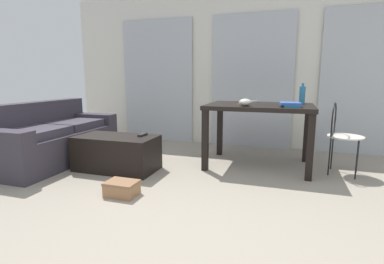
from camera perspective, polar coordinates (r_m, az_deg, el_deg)
ground_plane at (r=3.11m, az=6.64°, el=-10.04°), size 7.27×7.27×0.00m
wall_back at (r=4.81m, az=11.70°, el=11.93°), size 6.26×0.10×2.46m
curtains at (r=4.72m, az=11.49°, el=9.51°), size 4.46×0.03×2.05m
couch at (r=4.24m, az=-25.67°, el=-1.24°), size 0.83×1.73×0.78m
coffee_table at (r=3.62m, az=-14.42°, el=-3.97°), size 0.96×0.50×0.41m
craft_table at (r=3.68m, az=12.95°, el=3.63°), size 1.25×0.87×0.77m
wire_chair at (r=3.71m, az=26.77°, el=0.34°), size 0.38×0.41×0.82m
bottle_near at (r=3.85m, az=20.61°, el=6.73°), size 0.07×0.07×0.25m
bowl at (r=3.40m, az=10.29°, el=5.68°), size 0.14×0.14×0.08m
book_stack at (r=3.46m, az=18.60°, el=5.10°), size 0.25×0.29×0.05m
tv_remote_on_table at (r=3.97m, az=11.74°, el=5.80°), size 0.11×0.15×0.02m
scissors at (r=3.63m, az=9.39°, el=5.36°), size 0.11×0.04×0.00m
tv_remote_primary at (r=3.52m, az=-9.55°, el=-0.53°), size 0.06×0.16×0.02m
shoebox at (r=2.86m, az=-13.47°, el=-10.59°), size 0.29×0.22×0.14m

